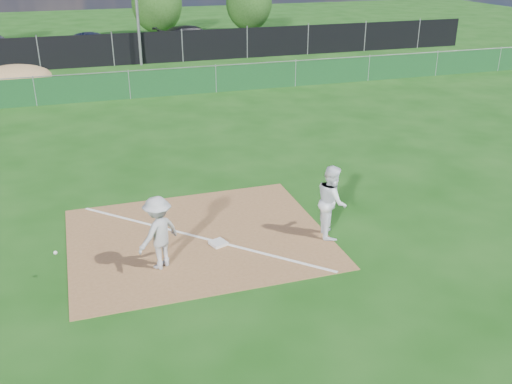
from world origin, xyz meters
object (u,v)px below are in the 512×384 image
(first_base, at_px, (218,243))
(tree_mid, at_px, (157,4))
(tree_right, at_px, (249,3))
(car_mid, at_px, (96,44))
(car_right, at_px, (193,37))
(runner, at_px, (332,201))
(play_at_first, at_px, (158,233))

(first_base, distance_m, tree_mid, 33.94)
(first_base, height_order, tree_right, tree_right)
(car_mid, relative_size, tree_right, 0.96)
(car_right, bearing_deg, runner, 167.50)
(runner, bearing_deg, tree_mid, 12.30)
(tree_right, bearing_deg, car_right, -132.65)
(play_at_first, relative_size, tree_mid, 0.61)
(car_mid, xyz_separation_m, car_right, (6.33, 0.53, 0.06))
(play_at_first, distance_m, car_mid, 26.87)
(tree_mid, height_order, tree_right, tree_mid)
(first_base, xyz_separation_m, car_mid, (-1.10, 26.31, 0.63))
(car_right, distance_m, tree_mid, 7.08)
(car_right, height_order, tree_right, tree_right)
(play_at_first, height_order, car_right, play_at_first)
(car_mid, height_order, tree_mid, tree_mid)
(play_at_first, xyz_separation_m, car_right, (6.66, 27.40, -0.09))
(car_mid, bearing_deg, first_base, 179.10)
(runner, bearing_deg, car_right, 9.10)
(car_right, height_order, tree_mid, tree_mid)
(car_mid, bearing_deg, play_at_first, 176.01)
(car_right, bearing_deg, first_base, 161.80)
(tree_mid, distance_m, tree_right, 7.14)
(car_mid, relative_size, car_right, 0.80)
(car_mid, height_order, tree_right, tree_right)
(play_at_first, bearing_deg, runner, 3.56)
(first_base, bearing_deg, tree_right, 71.53)
(car_mid, bearing_deg, car_right, -88.46)
(car_right, xyz_separation_m, tree_right, (5.86, 6.36, 1.44))
(first_base, height_order, tree_mid, tree_mid)
(first_base, relative_size, runner, 0.20)
(play_at_first, height_order, tree_mid, tree_mid)
(first_base, xyz_separation_m, runner, (2.70, -0.30, 0.82))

